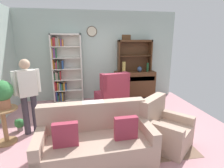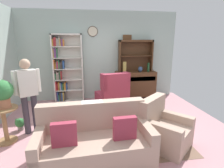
# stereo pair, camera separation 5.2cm
# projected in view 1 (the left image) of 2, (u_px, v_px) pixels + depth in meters

# --- Properties ---
(ground_plane) EXTENTS (5.40, 4.60, 0.02)m
(ground_plane) POSITION_uv_depth(u_px,v_px,m) (109.00, 127.00, 3.97)
(ground_plane) COLOR #C68C93
(wall_back) EXTENTS (5.00, 0.09, 2.80)m
(wall_back) POSITION_uv_depth(u_px,v_px,m) (99.00, 56.00, 5.66)
(wall_back) COLOR #ADC1B7
(wall_back) RESTS_ON ground_plane
(area_rug) EXTENTS (2.46, 2.03, 0.01)m
(area_rug) POSITION_uv_depth(u_px,v_px,m) (120.00, 133.00, 3.71)
(area_rug) COLOR #846651
(area_rug) RESTS_ON ground_plane
(bookshelf) EXTENTS (0.90, 0.30, 2.10)m
(bookshelf) POSITION_uv_depth(u_px,v_px,m) (65.00, 70.00, 5.40)
(bookshelf) COLOR silver
(bookshelf) RESTS_ON ground_plane
(sideboard) EXTENTS (1.30, 0.45, 0.92)m
(sideboard) POSITION_uv_depth(u_px,v_px,m) (135.00, 84.00, 5.80)
(sideboard) COLOR #4C2D19
(sideboard) RESTS_ON ground_plane
(sideboard_hutch) EXTENTS (1.10, 0.26, 1.00)m
(sideboard_hutch) POSITION_uv_depth(u_px,v_px,m) (135.00, 51.00, 5.65)
(sideboard_hutch) COLOR #4C2D19
(sideboard_hutch) RESTS_ON sideboard
(vase_tall) EXTENTS (0.11, 0.11, 0.33)m
(vase_tall) POSITION_uv_depth(u_px,v_px,m) (124.00, 67.00, 5.52)
(vase_tall) COLOR tan
(vase_tall) RESTS_ON sideboard
(vase_round) EXTENTS (0.15, 0.15, 0.17)m
(vase_round) POSITION_uv_depth(u_px,v_px,m) (140.00, 69.00, 5.63)
(vase_round) COLOR #33476B
(vase_round) RESTS_ON sideboard
(bottle_wine) EXTENTS (0.07, 0.07, 0.29)m
(bottle_wine) POSITION_uv_depth(u_px,v_px,m) (148.00, 67.00, 5.64)
(bottle_wine) COLOR #194223
(bottle_wine) RESTS_ON sideboard
(couch_floral) EXTENTS (1.84, 0.95, 0.90)m
(couch_floral) POSITION_uv_depth(u_px,v_px,m) (96.00, 142.00, 2.83)
(couch_floral) COLOR tan
(couch_floral) RESTS_ON ground_plane
(armchair_floral) EXTENTS (1.08, 1.08, 0.88)m
(armchair_floral) POSITION_uv_depth(u_px,v_px,m) (164.00, 130.00, 3.24)
(armchair_floral) COLOR tan
(armchair_floral) RESTS_ON ground_plane
(wingback_chair) EXTENTS (0.96, 0.97, 1.05)m
(wingback_chair) POSITION_uv_depth(u_px,v_px,m) (112.00, 95.00, 5.00)
(wingback_chair) COLOR #A33347
(wingback_chair) RESTS_ON ground_plane
(plant_stand) EXTENTS (0.52, 0.52, 0.69)m
(plant_stand) POSITION_uv_depth(u_px,v_px,m) (4.00, 122.00, 3.26)
(plant_stand) COLOR #997047
(plant_stand) RESTS_ON ground_plane
(potted_plant_large) EXTENTS (0.38, 0.38, 0.52)m
(potted_plant_large) POSITION_uv_depth(u_px,v_px,m) (2.00, 92.00, 3.14)
(potted_plant_large) COLOR #AD6B4C
(potted_plant_large) RESTS_ON plant_stand
(potted_plant_small) EXTENTS (0.20, 0.20, 0.28)m
(potted_plant_small) POSITION_uv_depth(u_px,v_px,m) (19.00, 124.00, 3.76)
(potted_plant_small) COLOR gray
(potted_plant_small) RESTS_ON ground_plane
(person_reading) EXTENTS (0.49, 0.34, 1.56)m
(person_reading) POSITION_uv_depth(u_px,v_px,m) (28.00, 92.00, 3.51)
(person_reading) COLOR #38333D
(person_reading) RESTS_ON ground_plane
(coffee_table) EXTENTS (0.80, 0.50, 0.42)m
(coffee_table) POSITION_uv_depth(u_px,v_px,m) (91.00, 120.00, 3.49)
(coffee_table) COLOR #4C2D19
(coffee_table) RESTS_ON ground_plane
(book_stack) EXTENTS (0.22, 0.16, 0.06)m
(book_stack) POSITION_uv_depth(u_px,v_px,m) (86.00, 118.00, 3.36)
(book_stack) COLOR #CC7233
(book_stack) RESTS_ON coffee_table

